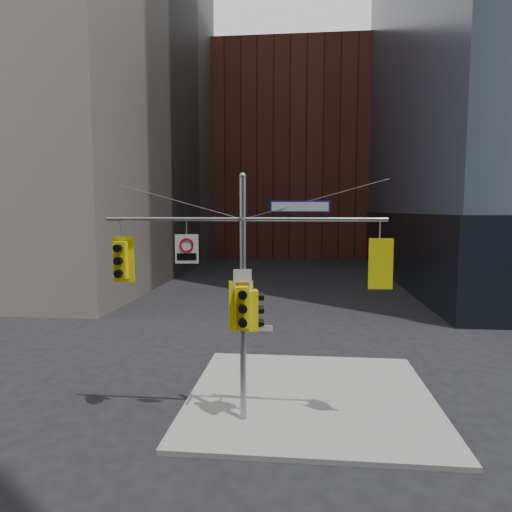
% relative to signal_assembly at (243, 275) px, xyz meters
% --- Properties ---
extents(ground, '(160.00, 160.00, 0.00)m').
position_rel_signal_assembly_xyz_m(ground, '(0.00, -1.99, -4.42)').
color(ground, black).
rests_on(ground, ground).
extents(sidewalk_corner, '(8.00, 8.00, 0.15)m').
position_rel_signal_assembly_xyz_m(sidewalk_corner, '(2.00, 2.01, -4.34)').
color(sidewalk_corner, gray).
rests_on(sidewalk_corner, ground).
extents(brick_midrise, '(26.00, 20.00, 28.00)m').
position_rel_signal_assembly_xyz_m(brick_midrise, '(0.00, 56.01, 9.58)').
color(brick_midrise, brown).
rests_on(brick_midrise, ground).
extents(signal_assembly, '(8.00, 0.80, 7.30)m').
position_rel_signal_assembly_xyz_m(signal_assembly, '(0.00, 0.00, 0.00)').
color(signal_assembly, '#92949A').
rests_on(signal_assembly, ground).
extents(traffic_light_west_arm, '(0.65, 0.51, 1.36)m').
position_rel_signal_assembly_xyz_m(traffic_light_west_arm, '(-3.59, 0.01, 0.38)').
color(traffic_light_west_arm, '#FFED0D').
rests_on(traffic_light_west_arm, ground).
extents(traffic_light_east_arm, '(0.66, 0.54, 1.39)m').
position_rel_signal_assembly_xyz_m(traffic_light_east_arm, '(3.79, 0.00, 0.38)').
color(traffic_light_east_arm, '#FFED0D').
rests_on(traffic_light_east_arm, ground).
extents(traffic_light_pole_side, '(0.51, 0.43, 1.16)m').
position_rel_signal_assembly_xyz_m(traffic_light_pole_side, '(0.33, 0.02, -1.01)').
color(traffic_light_pole_side, '#FFED0D').
rests_on(traffic_light_pole_side, ground).
extents(traffic_light_pole_front, '(0.68, 0.63, 1.45)m').
position_rel_signal_assembly_xyz_m(traffic_light_pole_front, '(-0.00, -0.27, -0.88)').
color(traffic_light_pole_front, '#FFED0D').
rests_on(traffic_light_pole_front, ground).
extents(street_sign_blade, '(1.68, 0.17, 0.33)m').
position_rel_signal_assembly_xyz_m(street_sign_blade, '(1.59, 0.00, 1.93)').
color(street_sign_blade, '#111C9C').
rests_on(street_sign_blade, ground).
extents(regulatory_sign_arm, '(0.67, 0.12, 0.84)m').
position_rel_signal_assembly_xyz_m(regulatory_sign_arm, '(-1.62, -0.02, 0.76)').
color(regulatory_sign_arm, silver).
rests_on(regulatory_sign_arm, ground).
extents(regulatory_sign_pole, '(0.52, 0.09, 0.68)m').
position_rel_signal_assembly_xyz_m(regulatory_sign_pole, '(0.00, -0.11, -0.18)').
color(regulatory_sign_pole, silver).
rests_on(regulatory_sign_pole, ground).
extents(street_blade_ew, '(0.80, 0.11, 0.16)m').
position_rel_signal_assembly_xyz_m(street_blade_ew, '(0.45, 0.01, -1.53)').
color(street_blade_ew, silver).
rests_on(street_blade_ew, ground).
extents(street_blade_ns, '(0.04, 0.73, 0.15)m').
position_rel_signal_assembly_xyz_m(street_blade_ns, '(0.00, 0.46, -1.49)').
color(street_blade_ns, '#145926').
rests_on(street_blade_ns, ground).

